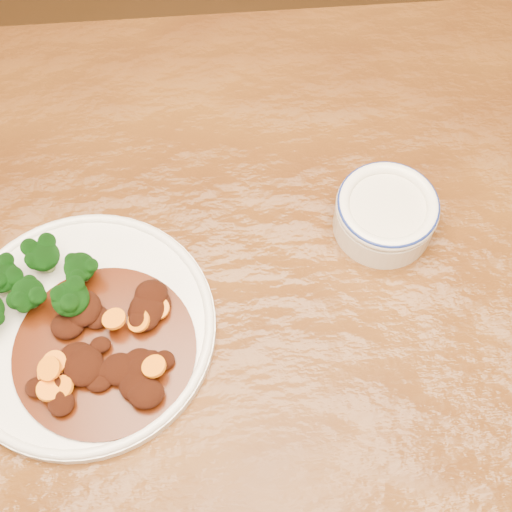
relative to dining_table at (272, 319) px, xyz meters
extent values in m
plane|color=#492D12|center=(0.00, 0.00, -0.67)|extent=(4.00, 4.00, 0.00)
cube|color=#603511|center=(0.00, 0.00, 0.06)|extent=(1.53, 0.94, 0.04)
cylinder|color=white|center=(-0.21, -0.03, 0.09)|extent=(0.29, 0.29, 0.01)
torus|color=white|center=(-0.21, -0.03, 0.09)|extent=(0.29, 0.29, 0.01)
cylinder|color=#83A354|center=(-0.25, 0.05, 0.10)|extent=(0.01, 0.01, 0.02)
ellipsoid|color=black|center=(-0.25, 0.05, 0.12)|extent=(0.04, 0.04, 0.03)
cylinder|color=#83A354|center=(-0.27, 0.01, 0.10)|extent=(0.01, 0.01, 0.02)
ellipsoid|color=black|center=(-0.27, 0.01, 0.12)|extent=(0.04, 0.04, 0.03)
cylinder|color=#83A354|center=(-0.22, 0.00, 0.10)|extent=(0.01, 0.01, 0.02)
ellipsoid|color=black|center=(-0.22, 0.00, 0.12)|extent=(0.04, 0.04, 0.03)
cylinder|color=#83A354|center=(-0.21, 0.03, 0.10)|extent=(0.01, 0.01, 0.02)
ellipsoid|color=black|center=(-0.21, 0.03, 0.12)|extent=(0.04, 0.04, 0.03)
cylinder|color=#83A354|center=(-0.30, 0.03, 0.10)|extent=(0.01, 0.01, 0.02)
ellipsoid|color=black|center=(-0.30, 0.03, 0.12)|extent=(0.04, 0.04, 0.03)
cylinder|color=#431607|center=(-0.19, -0.06, 0.09)|extent=(0.20, 0.20, 0.00)
ellipsoid|color=black|center=(-0.26, -0.09, 0.10)|extent=(0.02, 0.02, 0.01)
ellipsoid|color=black|center=(-0.15, -0.09, 0.11)|extent=(0.03, 0.03, 0.01)
ellipsoid|color=black|center=(-0.14, -0.08, 0.11)|extent=(0.02, 0.02, 0.01)
ellipsoid|color=black|center=(-0.17, -0.08, 0.10)|extent=(0.04, 0.04, 0.02)
ellipsoid|color=black|center=(-0.14, 0.00, 0.11)|extent=(0.04, 0.03, 0.02)
ellipsoid|color=black|center=(-0.16, -0.10, 0.10)|extent=(0.04, 0.04, 0.02)
ellipsoid|color=black|center=(-0.13, -0.01, 0.10)|extent=(0.03, 0.03, 0.01)
ellipsoid|color=black|center=(-0.22, -0.01, 0.10)|extent=(0.03, 0.02, 0.01)
ellipsoid|color=black|center=(-0.22, -0.06, 0.10)|extent=(0.04, 0.03, 0.02)
ellipsoid|color=black|center=(-0.21, -0.08, 0.11)|extent=(0.04, 0.05, 0.02)
ellipsoid|color=black|center=(-0.15, -0.03, 0.11)|extent=(0.03, 0.03, 0.02)
ellipsoid|color=black|center=(-0.15, -0.08, 0.10)|extent=(0.03, 0.03, 0.02)
ellipsoid|color=black|center=(-0.24, -0.09, 0.10)|extent=(0.03, 0.03, 0.01)
ellipsoid|color=black|center=(-0.15, -0.11, 0.11)|extent=(0.04, 0.03, 0.02)
ellipsoid|color=black|center=(-0.15, -0.02, 0.11)|extent=(0.03, 0.03, 0.01)
ellipsoid|color=black|center=(-0.13, -0.08, 0.10)|extent=(0.02, 0.02, 0.01)
ellipsoid|color=black|center=(-0.20, -0.09, 0.10)|extent=(0.03, 0.02, 0.01)
ellipsoid|color=black|center=(-0.21, -0.01, 0.11)|extent=(0.04, 0.04, 0.02)
ellipsoid|color=black|center=(-0.14, -0.02, 0.11)|extent=(0.04, 0.04, 0.02)
ellipsoid|color=black|center=(-0.19, -0.05, 0.11)|extent=(0.02, 0.02, 0.01)
ellipsoid|color=black|center=(-0.19, -0.08, 0.11)|extent=(0.02, 0.02, 0.01)
ellipsoid|color=black|center=(-0.20, -0.02, 0.10)|extent=(0.03, 0.03, 0.01)
ellipsoid|color=black|center=(-0.23, -0.03, 0.11)|extent=(0.04, 0.03, 0.02)
ellipsoid|color=black|center=(-0.23, -0.11, 0.11)|extent=(0.03, 0.03, 0.01)
cylinder|color=orange|center=(-0.24, -0.07, 0.11)|extent=(0.03, 0.03, 0.01)
cylinder|color=orange|center=(-0.23, -0.10, 0.11)|extent=(0.03, 0.03, 0.01)
cylinder|color=orange|center=(-0.13, -0.02, 0.11)|extent=(0.03, 0.03, 0.01)
cylinder|color=orange|center=(-0.15, -0.03, 0.11)|extent=(0.03, 0.03, 0.02)
cylinder|color=orange|center=(-0.25, -0.08, 0.11)|extent=(0.03, 0.03, 0.02)
cylinder|color=orange|center=(-0.25, -0.10, 0.11)|extent=(0.04, 0.04, 0.01)
cylinder|color=orange|center=(-0.18, -0.03, 0.12)|extent=(0.03, 0.03, 0.01)
cylinder|color=orange|center=(-0.24, -0.08, 0.12)|extent=(0.03, 0.03, 0.02)
cylinder|color=orange|center=(-0.14, -0.09, 0.12)|extent=(0.03, 0.03, 0.01)
cylinder|color=white|center=(0.14, 0.07, 0.10)|extent=(0.12, 0.12, 0.04)
cylinder|color=silver|center=(0.14, 0.07, 0.12)|extent=(0.09, 0.09, 0.01)
torus|color=white|center=(0.14, 0.07, 0.13)|extent=(0.12, 0.12, 0.02)
torus|color=navy|center=(0.14, 0.07, 0.13)|extent=(0.12, 0.12, 0.01)
camera|label=1|loc=(-0.06, -0.35, 0.82)|focal=50.00mm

